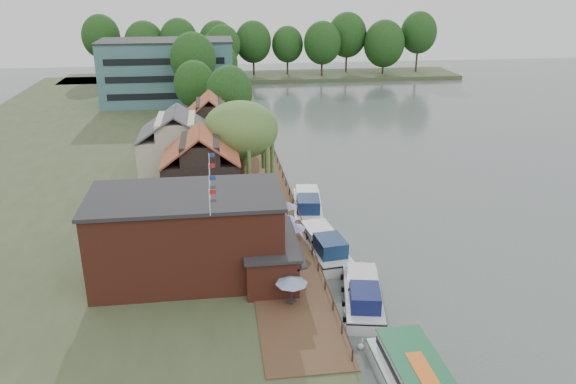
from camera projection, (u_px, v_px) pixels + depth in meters
name	position (u px, v px, depth m)	size (l,w,h in m)	color
ground	(372.00, 267.00, 50.18)	(260.00, 260.00, 0.00)	#505C57
land_bank	(97.00, 159.00, 78.70)	(50.00, 140.00, 1.00)	#384728
quay_deck	(271.00, 217.00, 58.08)	(6.00, 50.00, 0.10)	#47301E
quay_rail	(297.00, 210.00, 58.72)	(0.20, 49.00, 1.00)	black
pub	(212.00, 234.00, 45.87)	(20.00, 11.00, 7.30)	maroon
hotel_block	(168.00, 72.00, 109.75)	(25.40, 12.40, 12.30)	#38666B
cottage_a	(201.00, 170.00, 59.42)	(8.60, 7.60, 8.50)	black
cottage_b	(177.00, 145.00, 68.31)	(9.60, 8.60, 8.50)	beige
cottage_c	(210.00, 126.00, 77.14)	(7.60, 7.60, 8.50)	black
willow	(241.00, 146.00, 64.27)	(8.60, 8.60, 10.43)	#476B2D
umbrella_0	(292.00, 291.00, 42.02)	(2.45, 2.45, 2.38)	#19468E
umbrella_1	(286.00, 257.00, 47.19)	(2.46, 2.46, 2.38)	navy
umbrella_2	(294.00, 235.00, 51.23)	(2.24, 2.24, 2.38)	navy
umbrella_3	(285.00, 226.00, 53.09)	(2.28, 2.28, 2.38)	#1B4F99
umbrella_4	(288.00, 213.00, 56.00)	(1.95, 1.95, 2.38)	navy
cruiser_0	(363.00, 291.00, 44.06)	(3.24, 10.01, 2.43)	silver
cruiser_1	(323.00, 242.00, 52.10)	(3.39, 10.49, 2.57)	silver
cruiser_2	(308.00, 202.00, 61.45)	(3.37, 10.41, 2.54)	white
swan	(361.00, 346.00, 39.07)	(0.44, 0.44, 0.44)	white
bank_tree_0	(230.00, 102.00, 85.12)	(6.96, 6.96, 11.22)	#143811
bank_tree_1	(195.00, 93.00, 93.12)	(6.81, 6.81, 10.79)	#143811
bank_tree_2	(194.00, 73.00, 100.64)	(8.14, 8.14, 14.55)	#143811
bank_tree_3	(221.00, 70.00, 117.19)	(6.90, 6.90, 10.74)	#143811
bank_tree_4	(224.00, 57.00, 123.98)	(7.54, 7.54, 13.94)	#143811
bank_tree_5	(214.00, 57.00, 134.13)	(6.75, 6.75, 11.45)	#143811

